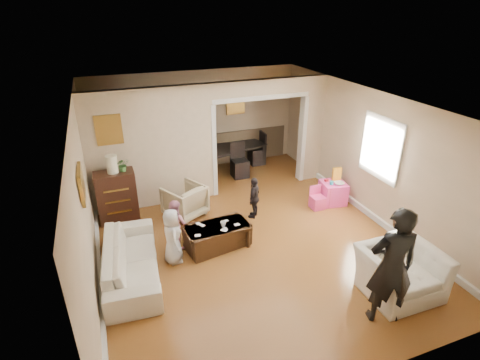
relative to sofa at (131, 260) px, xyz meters
name	(u,v)px	position (x,y,z in m)	size (l,w,h in m)	color
floor	(244,232)	(2.20, 0.56, -0.31)	(7.00, 7.00, 0.00)	#905C25
partition_left	(153,149)	(0.82, 2.36, 0.99)	(2.75, 0.18, 2.60)	beige
partition_right	(311,129)	(4.67, 2.36, 0.99)	(0.55, 0.18, 2.60)	beige
partition_header	(261,87)	(3.30, 2.36, 2.12)	(2.22, 0.18, 0.35)	beige
window_pane	(381,148)	(4.93, 0.16, 1.24)	(0.03, 0.95, 1.10)	white
framed_art_partition	(109,130)	(0.00, 2.26, 1.54)	(0.45, 0.03, 0.55)	brown
framed_art_sofa_wall	(81,184)	(-0.51, -0.04, 1.49)	(0.03, 0.55, 0.40)	brown
framed_art_alcove	(235,103)	(3.30, 4.00, 1.39)	(0.45, 0.03, 0.55)	brown
sofa	(131,260)	(0.00, 0.00, 0.00)	(2.11, 0.82, 0.62)	white
armchair_back	(185,201)	(1.27, 1.61, 0.04)	(0.74, 0.76, 0.69)	#C6B489
armchair_front	(400,272)	(3.84, -1.87, 0.06)	(1.14, 1.00, 0.74)	white
dresser	(117,196)	(-0.05, 1.94, 0.23)	(0.78, 0.44, 1.07)	#34190F
table_lamp	(112,164)	(-0.05, 1.94, 0.94)	(0.22, 0.22, 0.36)	#FFF8CF
potted_plant	(123,165)	(0.15, 1.94, 0.90)	(0.25, 0.21, 0.27)	#39692E
coffee_table	(217,236)	(1.57, 0.29, -0.09)	(1.16, 0.58, 0.44)	#3B2313
coffee_cup	(223,224)	(1.67, 0.24, 0.17)	(0.10, 0.10, 0.10)	silver
play_table	(333,193)	(4.51, 0.98, -0.06)	(0.52, 0.52, 0.50)	#FF43A5
cereal_box	(337,174)	(4.63, 1.08, 0.34)	(0.20, 0.07, 0.30)	yellow
cyan_cup	(332,183)	(4.41, 0.93, 0.23)	(0.08, 0.08, 0.08)	#29BBCF
toy_block	(326,180)	(4.39, 1.10, 0.21)	(0.08, 0.06, 0.05)	red
play_bowl	(339,183)	(4.56, 0.86, 0.22)	(0.22, 0.22, 0.05)	white
dining_table	(231,157)	(3.06, 3.68, 0.00)	(1.78, 0.99, 0.63)	black
adult_person	(392,267)	(3.25, -2.23, 0.60)	(0.66, 0.43, 1.82)	black
child_kneel_a	(172,236)	(0.72, 0.14, 0.20)	(0.50, 0.32, 1.02)	silver
child_kneel_b	(176,223)	(0.87, 0.59, 0.16)	(0.46, 0.36, 0.94)	pink
child_toddler	(254,198)	(2.62, 1.04, 0.14)	(0.53, 0.22, 0.90)	black
craft_papers	(216,227)	(1.53, 0.25, 0.13)	(0.87, 0.49, 0.00)	white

